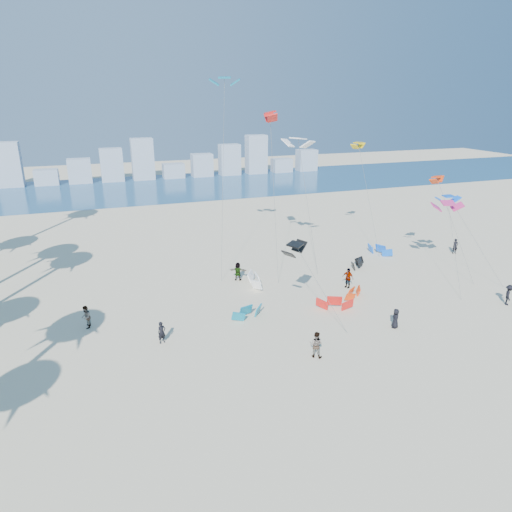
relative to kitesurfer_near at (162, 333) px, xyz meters
name	(u,v)px	position (x,y,z in m)	size (l,w,h in m)	color
ground	(306,451)	(5.08, -12.86, -0.80)	(220.00, 220.00, 0.00)	beige
ocean	(143,188)	(5.08, 59.14, -0.79)	(220.00, 220.00, 0.00)	navy
kitesurfer_near	(162,333)	(0.00, 0.00, 0.00)	(0.58, 0.38, 1.60)	black
kitesurfer_mid	(316,344)	(9.34, -5.22, 0.11)	(0.89, 0.69, 1.82)	gray
kitesurfers_far	(326,286)	(14.62, 3.47, 0.07)	(39.01, 13.96, 1.86)	black
grounded_kites	(322,280)	(15.45, 5.80, -0.33)	(21.45, 13.26, 1.01)	#0C7394
flying_kites	(334,157)	(17.27, 8.19, 10.41)	(23.83, 19.76, 18.52)	black
distant_skyline	(130,165)	(3.89, 69.14, 2.29)	(85.00, 3.00, 8.40)	#9EADBF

